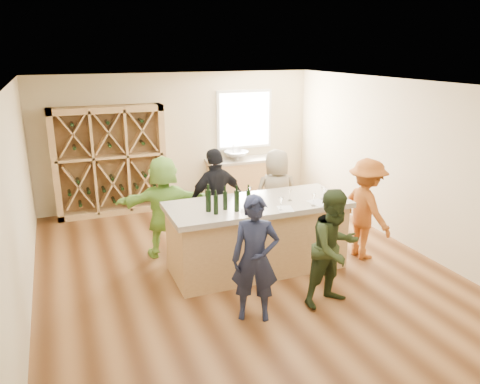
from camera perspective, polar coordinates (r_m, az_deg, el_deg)
name	(u,v)px	position (r m, az deg, el deg)	size (l,w,h in m)	color
floor	(239,269)	(7.47, -0.15, -9.34)	(6.00, 7.00, 0.10)	brown
ceiling	(239,80)	(6.70, -0.17, 13.45)	(6.00, 7.00, 0.10)	white
wall_back	(179,139)	(10.25, -7.50, 6.43)	(6.00, 0.10, 2.80)	beige
wall_front	(399,291)	(4.08, 18.80, -11.33)	(6.00, 0.10, 2.80)	beige
wall_left	(13,205)	(6.53, -25.94, -1.40)	(0.10, 7.00, 2.80)	beige
wall_right	(404,163)	(8.51, 19.35, 3.40)	(0.10, 7.00, 2.80)	beige
window_frame	(244,119)	(10.58, 0.52, 8.83)	(1.30, 0.06, 1.30)	white
window_pane	(245,120)	(10.54, 0.59, 8.81)	(1.18, 0.01, 1.18)	white
wine_rack	(110,161)	(9.78, -15.56, 3.64)	(2.20, 0.45, 2.20)	tan
back_counter_base	(244,180)	(10.57, 0.55, 1.51)	(1.60, 0.58, 0.86)	tan
back_counter_top	(245,160)	(10.45, 0.56, 3.93)	(1.70, 0.62, 0.06)	#AA9D8B
sink	(236,155)	(10.35, -0.47, 4.50)	(0.54, 0.54, 0.19)	silver
faucet	(233,151)	(10.51, -0.83, 5.01)	(0.02, 0.02, 0.30)	silver
tasting_counter_base	(257,238)	(7.18, 2.12, -5.65)	(2.60, 1.00, 1.00)	tan
tasting_counter_top	(258,205)	(6.99, 2.17, -1.57)	(2.72, 1.12, 0.08)	#AA9D8B
wine_bottle_a	(208,201)	(6.55, -3.88, -1.06)	(0.08, 0.08, 0.32)	black
wine_bottle_b	(216,205)	(6.45, -2.96, -1.59)	(0.07, 0.07, 0.27)	black
wine_bottle_c	(225,201)	(6.62, -1.82, -1.06)	(0.07, 0.07, 0.27)	black
wine_bottle_d	(237,201)	(6.55, -0.40, -1.11)	(0.07, 0.07, 0.30)	black
wine_bottle_e	(248,199)	(6.70, 1.02, -0.86)	(0.07, 0.07, 0.27)	black
wine_glass_a	(253,206)	(6.49, 1.61, -1.77)	(0.07, 0.07, 0.20)	white
wine_glass_b	(281,204)	(6.62, 5.00, -1.45)	(0.07, 0.07, 0.19)	white
wine_glass_c	(313,200)	(6.88, 8.94, -0.94)	(0.07, 0.07, 0.18)	white
wine_glass_d	(290,195)	(7.07, 6.12, -0.41)	(0.06, 0.06, 0.16)	white
wine_glass_e	(323,193)	(7.20, 10.11, -0.12)	(0.07, 0.07, 0.19)	white
tasting_menu_a	(249,212)	(6.54, 1.13, -2.51)	(0.21, 0.29, 0.00)	white
tasting_menu_b	(285,209)	(6.72, 5.53, -2.05)	(0.21, 0.29, 0.00)	white
tasting_menu_c	(319,203)	(7.05, 9.56, -1.28)	(0.24, 0.33, 0.00)	white
person_near_left	(255,259)	(5.79, 1.86, -8.16)	(0.59, 0.43, 1.62)	#191E38
person_near_right	(334,248)	(6.24, 11.43, -6.73)	(0.77, 0.42, 1.59)	#263319
person_server	(366,209)	(7.74, 15.10, -2.01)	(1.06, 0.49, 1.64)	#994C19
person_far_mid	(216,201)	(7.70, -2.90, -1.08)	(1.03, 0.53, 1.75)	black
person_far_right	(276,196)	(8.14, 4.43, -0.49)	(0.80, 0.52, 1.64)	gray
person_far_left	(164,206)	(7.64, -9.20, -1.75)	(1.55, 0.56, 1.67)	#8CC64C
wine_glass_f	(249,193)	(7.11, 1.16, -0.14)	(0.07, 0.07, 0.18)	white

